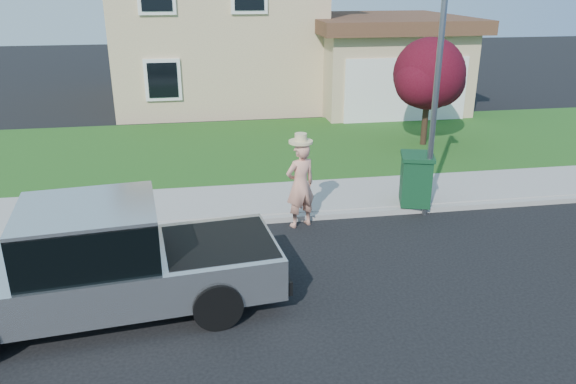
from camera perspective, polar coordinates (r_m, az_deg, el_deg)
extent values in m
plane|color=black|center=(9.87, -1.93, -9.98)|extent=(80.00, 80.00, 0.00)
cube|color=gray|center=(12.53, 0.85, -2.61)|extent=(40.00, 0.20, 0.12)
cube|color=gray|center=(13.53, 0.02, -0.71)|extent=(40.00, 2.00, 0.15)
cube|color=#113E15|center=(17.75, -2.36, 4.52)|extent=(40.00, 7.00, 0.10)
cube|color=tan|center=(25.49, -7.30, 16.61)|extent=(8.00, 9.00, 6.40)
cube|color=tan|center=(23.89, 9.37, 12.35)|extent=(5.50, 6.00, 3.20)
cube|color=white|center=(21.15, 11.90, 10.12)|extent=(4.60, 0.12, 2.30)
cube|color=#4C2D1E|center=(23.70, 9.63, 16.66)|extent=(6.20, 6.80, 0.50)
cube|color=black|center=(21.17, -12.60, 11.04)|extent=(1.30, 0.10, 1.50)
cylinder|color=black|center=(8.83, -7.20, -11.29)|extent=(0.80, 0.37, 0.77)
cylinder|color=black|center=(10.37, -8.74, -6.17)|extent=(0.80, 0.37, 0.77)
cube|color=silver|center=(9.43, -18.15, -8.04)|extent=(5.69, 2.53, 0.70)
cube|color=black|center=(9.12, -19.57, -4.07)|extent=(2.22, 2.01, 0.82)
cube|color=silver|center=(8.96, -19.90, -1.60)|extent=(2.22, 2.01, 0.08)
cube|color=black|center=(9.33, -7.05, -5.13)|extent=(1.91, 1.82, 0.06)
cube|color=black|center=(9.72, -1.35, -7.21)|extent=(0.32, 1.84, 0.24)
cube|color=black|center=(10.21, -23.54, -2.54)|extent=(0.14, 0.22, 0.17)
imported|color=#EA9B80|center=(11.93, 1.26, 0.71)|extent=(0.80, 0.66, 1.89)
cylinder|color=beige|center=(11.63, 1.30, 5.19)|extent=(0.50, 0.50, 0.05)
cylinder|color=beige|center=(11.61, 1.30, 5.55)|extent=(0.25, 0.25, 0.18)
cylinder|color=black|center=(18.26, 13.74, 7.03)|extent=(0.19, 0.19, 1.52)
sphere|color=#480F1B|center=(17.98, 14.14, 11.58)|extent=(2.18, 2.18, 2.18)
sphere|color=#480F1B|center=(18.47, 15.10, 10.83)|extent=(1.61, 1.61, 1.61)
sphere|color=#480F1B|center=(17.60, 13.29, 10.83)|extent=(1.52, 1.52, 1.52)
cube|color=#0F391E|center=(13.24, 12.84, 1.12)|extent=(0.84, 0.92, 1.09)
cube|color=#0F391E|center=(13.06, 13.05, 3.55)|extent=(0.93, 1.00, 0.09)
cylinder|color=slate|center=(12.47, 14.74, 9.08)|extent=(0.13, 0.13, 5.30)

